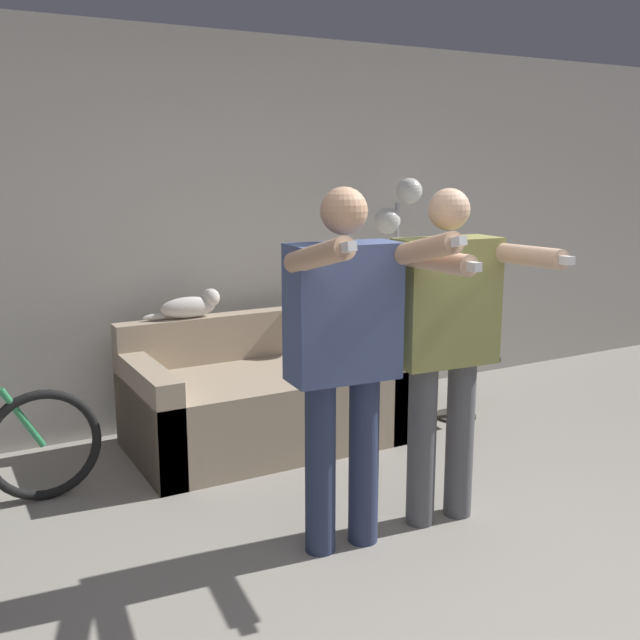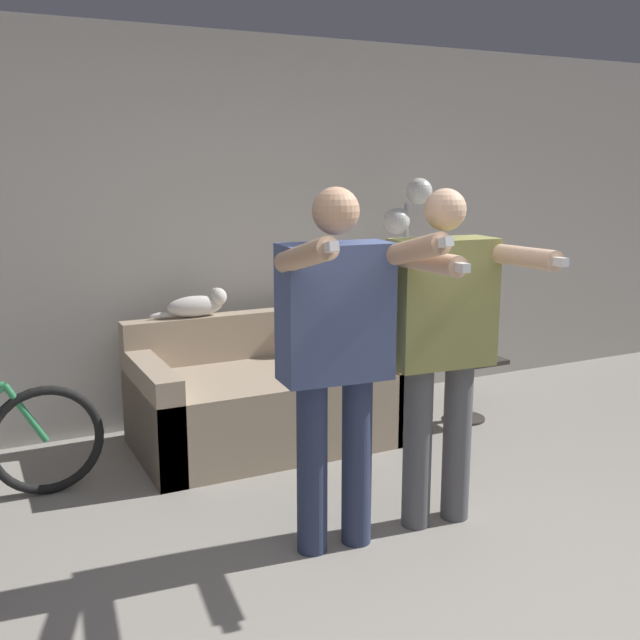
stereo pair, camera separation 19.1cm
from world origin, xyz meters
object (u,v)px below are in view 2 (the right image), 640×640
at_px(person_left, 337,345).
at_px(floor_lamp, 407,237).
at_px(person_right, 443,335).
at_px(side_table, 466,375).
at_px(couch, 268,399).
at_px(cat, 198,305).
at_px(cup, 472,350).

bearing_deg(person_left, floor_lamp, 53.76).
bearing_deg(person_right, person_left, -175.67).
height_order(person_left, floor_lamp, same).
distance_m(floor_lamp, side_table, 1.04).
relative_size(person_right, side_table, 3.63).
bearing_deg(floor_lamp, person_right, -117.05).
height_order(person_right, side_table, person_right).
bearing_deg(side_table, couch, 171.21).
xyz_separation_m(person_right, cat, (-0.65, 1.76, -0.10)).
distance_m(person_right, cat, 1.88).
bearing_deg(couch, cup, -7.77).
relative_size(couch, cup, 21.93).
bearing_deg(person_right, couch, 107.41).
bearing_deg(person_left, couch, 84.86).
relative_size(cat, cup, 6.67).
distance_m(cat, floor_lamp, 1.53).
relative_size(floor_lamp, cup, 21.81).
xyz_separation_m(person_left, side_table, (1.63, 1.19, -0.65)).
height_order(couch, side_table, couch).
distance_m(couch, cat, 0.76).
xyz_separation_m(person_left, cat, (-0.09, 1.76, -0.11)).
bearing_deg(side_table, floor_lamp, 121.18).
relative_size(couch, cat, 3.29).
bearing_deg(cat, cup, -17.44).
bearing_deg(person_right, floor_lamp, 67.35).
bearing_deg(couch, side_table, -8.79).
bearing_deg(person_left, side_table, 40.80).
bearing_deg(cat, person_left, -87.14).
relative_size(person_left, side_table, 3.66).
relative_size(couch, side_table, 3.68).
distance_m(floor_lamp, cup, 0.91).
height_order(person_left, cat, person_left).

